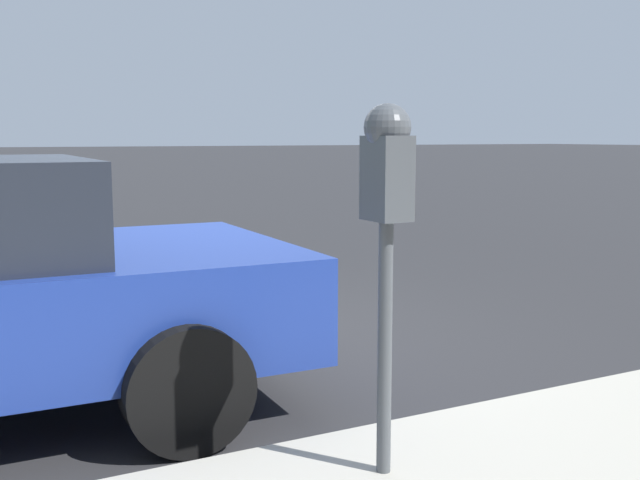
{
  "coord_description": "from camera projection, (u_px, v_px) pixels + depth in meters",
  "views": [
    {
      "loc": [
        -5.22,
        1.8,
        1.53
      ],
      "look_at": [
        -2.1,
        0.2,
        1.04
      ],
      "focal_mm": 42.0,
      "sensor_mm": 36.0,
      "label": 1
    }
  ],
  "objects": [
    {
      "name": "ground_plane",
      "position": [
        216.0,
        342.0,
        5.62
      ],
      "size": [
        220.0,
        220.0,
        0.0
      ],
      "primitive_type": "plane",
      "color": "#2B2B2D"
    },
    {
      "name": "parking_meter",
      "position": [
        387.0,
        194.0,
        3.01
      ],
      "size": [
        0.21,
        0.19,
        1.54
      ],
      "color": "#4C5156",
      "rests_on": "sidewalk"
    }
  ]
}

